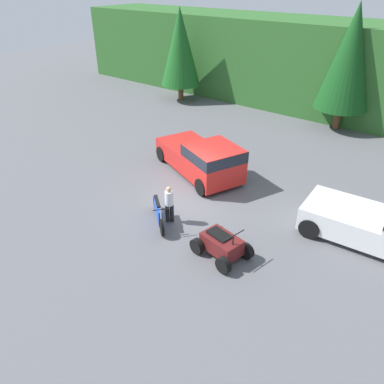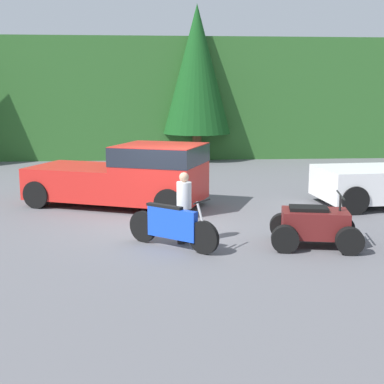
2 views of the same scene
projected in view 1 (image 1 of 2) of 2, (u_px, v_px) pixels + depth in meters
ground_plane at (190, 200)px, 16.64m from camera, size 80.00×80.00×0.00m
hillside_backdrop at (334, 68)px, 25.93m from camera, size 44.00×6.00×5.97m
tree_left at (180, 47)px, 27.60m from camera, size 2.95×2.95×6.71m
tree_mid_left at (350, 58)px, 22.05m from camera, size 3.27×3.27×7.43m
pickup_truck_red at (203, 158)px, 18.12m from camera, size 5.59×3.96×1.86m
dirt_bike at (158, 213)px, 14.89m from camera, size 1.89×1.54×1.14m
quad_atv at (221, 245)px, 13.17m from camera, size 2.14×1.69×1.17m
rider_person at (169, 203)px, 14.78m from camera, size 0.46×0.46×1.60m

